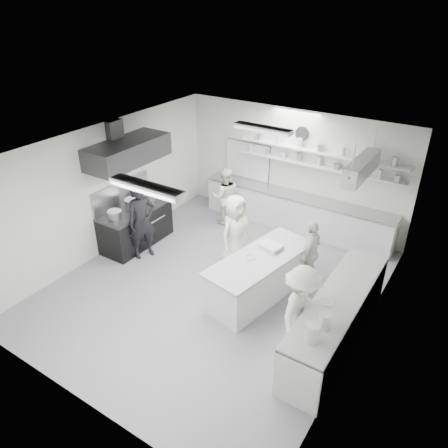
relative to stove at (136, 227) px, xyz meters
The scene contains 27 objects.
floor 2.67m from the stove, ahead, with size 6.00×7.00×0.02m, color #94959F.
ceiling 3.67m from the stove, ahead, with size 6.00×7.00×0.02m, color white.
wall_back 4.18m from the stove, 50.01° to the left, with size 6.00×0.04×3.00m, color beige.
wall_front 4.80m from the stove, 56.31° to the right, with size 6.00×0.04×3.00m, color beige.
wall_left 1.19m from the stove, 135.00° to the right, with size 0.04×7.00×3.00m, color beige.
wall_right 5.71m from the stove, ahead, with size 0.04×7.00×3.00m, color beige.
stove is the anchor object (origin of this frame).
exhaust_hood 1.90m from the stove, 90.00° to the right, with size 0.85×2.00×0.50m, color #323233.
back_counter 4.03m from the stove, 43.99° to the left, with size 5.00×0.60×0.92m, color silver.
shelf_lower 4.63m from the stove, 41.99° to the left, with size 4.20×0.26×0.04m, color silver.
shelf_upper 4.74m from the stove, 41.99° to the left, with size 4.20×0.26×0.04m, color silver.
pass_through_window 3.49m from the stove, 67.12° to the left, with size 1.30×0.04×1.00m, color black.
wall_clock 4.60m from the stove, 47.54° to the left, with size 0.32×0.32×0.05m, color silver.
right_counter 5.28m from the stove, ahead, with size 0.74×3.30×0.94m, color silver.
pot_rack 5.35m from the stove, 23.50° to the left, with size 0.30×1.60×0.40m, color #A7A7A8.
light_fixture_front 4.22m from the stove, 40.24° to the right, with size 1.30×0.25×0.10m, color silver.
light_fixture_rear 3.86m from the stove, 28.30° to the left, with size 1.30×0.25×0.10m, color silver.
prep_island 3.50m from the stove, ahead, with size 0.87×2.34×0.86m, color silver.
stove_pot 0.60m from the stove, 90.00° to the right, with size 0.35×0.35×0.29m, color #A7A7A8.
cook_stove 0.76m from the stove, 30.41° to the right, with size 0.66×0.43×1.80m, color black.
cook_back 2.42m from the stove, 59.01° to the left, with size 0.75×0.59×1.55m, color white.
cook_island_left 2.57m from the stove, 12.17° to the left, with size 0.83×0.54×1.69m, color white.
cook_island_right 4.23m from the stove, 11.06° to the left, with size 0.85×0.35×1.45m, color white.
cook_right 4.93m from the stove, 13.19° to the right, with size 1.09×0.62×1.68m, color white.
bowl_island_a 3.66m from the stove, ahead, with size 0.25×0.25×0.06m, color #A7A7A8.
bowl_island_b 3.39m from the stove, ahead, with size 0.20×0.20×0.06m, color silver.
bowl_right 5.22m from the stove, ahead, with size 0.22×0.22×0.05m, color silver.
Camera 1 is at (4.16, -6.09, 5.54)m, focal length 34.73 mm.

